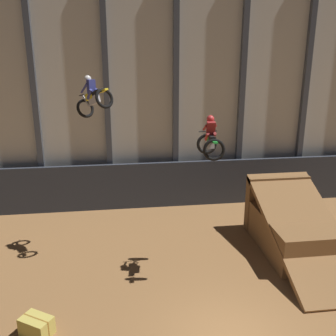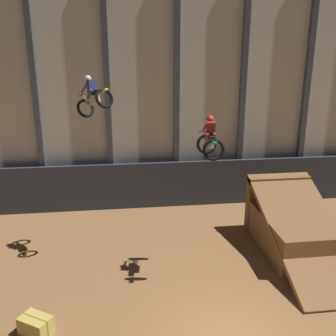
# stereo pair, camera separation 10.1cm
# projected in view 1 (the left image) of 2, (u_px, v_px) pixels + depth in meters

# --- Properties ---
(arena_back_wall) EXTENTS (32.00, 0.40, 12.60)m
(arena_back_wall) POSITION_uv_depth(u_px,v_px,m) (175.00, 82.00, 19.39)
(arena_back_wall) COLOR beige
(arena_back_wall) RESTS_ON ground_plane
(lower_barrier) EXTENTS (31.36, 0.20, 2.39)m
(lower_barrier) POSITION_uv_depth(u_px,v_px,m) (177.00, 184.00, 20.32)
(lower_barrier) COLOR #2D333D
(lower_barrier) RESTS_ON ground_plane
(dirt_ramp) EXTENTS (2.78, 6.23, 2.70)m
(dirt_ramp) POSITION_uv_depth(u_px,v_px,m) (292.00, 227.00, 16.23)
(dirt_ramp) COLOR brown
(dirt_ramp) RESTS_ON ground_plane
(rider_bike_left_air) EXTENTS (1.57, 1.78, 1.65)m
(rider_bike_left_air) POSITION_uv_depth(u_px,v_px,m) (93.00, 97.00, 14.40)
(rider_bike_left_air) COLOR black
(rider_bike_right_air) EXTENTS (0.82, 1.76, 1.52)m
(rider_bike_right_air) POSITION_uv_depth(u_px,v_px,m) (210.00, 140.00, 13.31)
(rider_bike_right_air) COLOR black
(hay_bale_trackside) EXTENTS (1.08, 0.99, 0.57)m
(hay_bale_trackside) POSITION_uv_depth(u_px,v_px,m) (37.00, 326.00, 11.45)
(hay_bale_trackside) COLOR #CCB751
(hay_bale_trackside) RESTS_ON ground_plane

